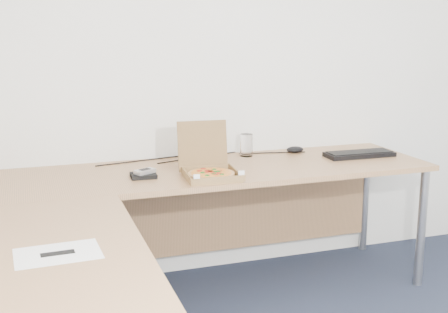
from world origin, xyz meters
name	(u,v)px	position (x,y,z in m)	size (l,w,h in m)	color
desk	(169,201)	(-0.82, 0.97, 0.70)	(2.50, 2.20, 0.73)	#AA794D
pizza_box	(210,171)	(-0.55, 1.22, 0.76)	(0.27, 0.31, 0.27)	olive
drinking_glass	(246,145)	(-0.19, 1.63, 0.80)	(0.08, 0.08, 0.13)	silver
keyboard	(359,154)	(0.45, 1.40, 0.74)	(0.42, 0.15, 0.03)	black
mouse	(295,150)	(0.13, 1.62, 0.75)	(0.11, 0.07, 0.04)	black
wallet	(143,175)	(-0.87, 1.32, 0.74)	(0.13, 0.11, 0.02)	black
phone	(145,171)	(-0.87, 1.33, 0.76)	(0.11, 0.06, 0.02)	#B2B5BA
paper_sheet	(58,253)	(-1.36, 0.39, 0.73)	(0.29, 0.20, 0.00)	white
cable_bundle	(199,157)	(-0.47, 1.68, 0.73)	(0.62, 0.04, 0.01)	black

